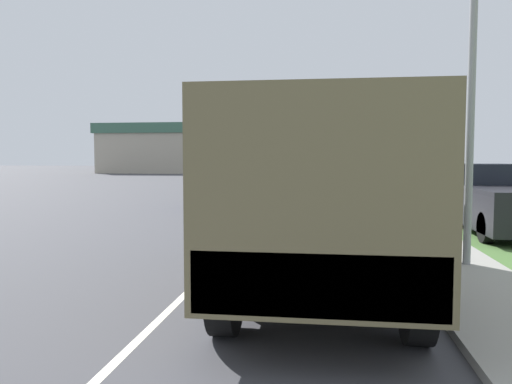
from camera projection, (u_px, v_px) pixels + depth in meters
The scene contains 13 objects.
ground_plane at pixel (297, 186), 37.71m from camera, with size 180.00×180.00×0.00m, color #424247.
lane_centre_stripe at pixel (297, 186), 37.71m from camera, with size 0.12×120.00×0.00m.
sidewalk_right at pixel (358, 185), 37.08m from camera, with size 1.80×120.00×0.12m.
grass_strip_right at pixel (419, 187), 36.48m from camera, with size 7.00×120.00×0.02m.
military_truck at pixel (321, 188), 7.85m from camera, with size 2.49×6.90×2.80m.
car_nearest_ahead at pixel (231, 190), 21.02m from camera, with size 1.77×4.12×1.63m.
car_second_ahead at pixel (265, 180), 32.04m from camera, with size 1.84×4.54×1.44m.
car_third_ahead at pixel (325, 172), 47.80m from camera, with size 1.89×4.67×1.57m.
car_fourth_ahead at pixel (291, 170), 59.82m from camera, with size 1.72×3.95×1.57m.
car_farthest_ahead at pixel (322, 167), 73.70m from camera, with size 1.90×4.31×1.73m.
pickup_truck at pixel (495, 200), 14.04m from camera, with size 1.91×5.35×1.90m.
lamp_post at pixel (463, 3), 9.02m from camera, with size 1.69×0.24×8.18m.
building_distant at pixel (173, 149), 72.04m from camera, with size 19.02×12.80×6.79m.
Camera 1 is at (2.13, 2.27, 2.10)m, focal length 35.00 mm.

